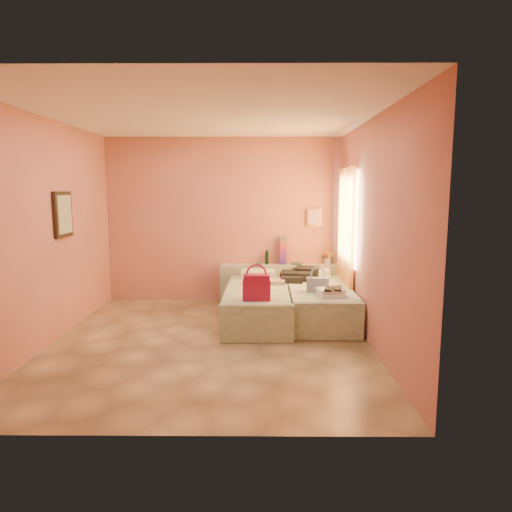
{
  "coord_description": "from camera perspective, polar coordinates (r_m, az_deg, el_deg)",
  "views": [
    {
      "loc": [
        0.62,
        -5.59,
        1.92
      ],
      "look_at": [
        0.57,
        0.85,
        0.98
      ],
      "focal_mm": 32.0,
      "sensor_mm": 36.0,
      "label": 1
    }
  ],
  "objects": [
    {
      "name": "rainbow_box",
      "position": [
        7.84,
        3.41,
        0.68
      ],
      "size": [
        0.1,
        0.1,
        0.47
      ],
      "primitive_type": "cube",
      "rotation": [
        0.0,
        0.0,
        0.0
      ],
      "color": "maroon",
      "rests_on": "headboard_ledge"
    },
    {
      "name": "towel_stack",
      "position": [
        6.23,
        9.49,
        -4.55
      ],
      "size": [
        0.38,
        0.34,
        0.1
      ],
      "primitive_type": "cube",
      "rotation": [
        0.0,
        0.0,
        0.11
      ],
      "color": "white",
      "rests_on": "bed_right"
    },
    {
      "name": "room_walls",
      "position": [
        6.18,
        -3.43,
        7.02
      ],
      "size": [
        4.02,
        4.51,
        2.81
      ],
      "color": "tan",
      "rests_on": "ground"
    },
    {
      "name": "flower_vase",
      "position": [
        7.93,
        9.01,
        -0.02
      ],
      "size": [
        0.24,
        0.24,
        0.28
      ],
      "primitive_type": "cube",
      "rotation": [
        0.0,
        0.0,
        0.14
      ],
      "color": "white",
      "rests_on": "headboard_ledge"
    },
    {
      "name": "ground",
      "position": [
        5.95,
        -5.66,
        -10.61
      ],
      "size": [
        4.5,
        4.5,
        0.0
      ],
      "primitive_type": "plane",
      "color": "tan",
      "rests_on": "ground"
    },
    {
      "name": "headboard_ledge",
      "position": [
        7.87,
        3.02,
        -3.43
      ],
      "size": [
        2.05,
        0.3,
        0.65
      ],
      "primitive_type": "cube",
      "color": "#A1A98A",
      "rests_on": "ground"
    },
    {
      "name": "clothes_pile",
      "position": [
        7.3,
        5.5,
        -2.31
      ],
      "size": [
        0.63,
        0.63,
        0.17
      ],
      "primitive_type": "cube",
      "rotation": [
        0.0,
        0.0,
        -0.12
      ],
      "color": "black",
      "rests_on": "bed_right"
    },
    {
      "name": "bed_right",
      "position": [
        6.91,
        7.79,
        -5.8
      ],
      "size": [
        0.92,
        2.01,
        0.5
      ],
      "primitive_type": "cube",
      "rotation": [
        0.0,
        0.0,
        -0.01
      ],
      "color": "beige",
      "rests_on": "ground"
    },
    {
      "name": "khaki_garment",
      "position": [
        6.98,
        2.1,
        -3.21
      ],
      "size": [
        0.38,
        0.31,
        0.06
      ],
      "primitive_type": "cube",
      "rotation": [
        0.0,
        0.0,
        -0.03
      ],
      "color": "tan",
      "rests_on": "bed_left"
    },
    {
      "name": "small_dish",
      "position": [
        7.83,
        0.42,
        -0.96
      ],
      "size": [
        0.14,
        0.14,
        0.03
      ],
      "primitive_type": "cylinder",
      "rotation": [
        0.0,
        0.0,
        -0.32
      ],
      "color": "#457E66",
      "rests_on": "headboard_ledge"
    },
    {
      "name": "blue_handbag",
      "position": [
        6.47,
        7.7,
        -3.58
      ],
      "size": [
        0.32,
        0.17,
        0.2
      ],
      "primitive_type": "cube",
      "rotation": [
        0.0,
        0.0,
        -0.11
      ],
      "color": "#385088",
      "rests_on": "bed_right"
    },
    {
      "name": "green_book",
      "position": [
        7.84,
        5.11,
        -0.97
      ],
      "size": [
        0.22,
        0.19,
        0.03
      ],
      "primitive_type": "cube",
      "rotation": [
        0.0,
        0.0,
        -0.35
      ],
      "color": "#2A4F38",
      "rests_on": "headboard_ledge"
    },
    {
      "name": "bed_left",
      "position": [
        6.73,
        0.26,
        -6.1
      ],
      "size": [
        0.92,
        2.01,
        0.5
      ],
      "primitive_type": "cube",
      "rotation": [
        0.0,
        0.0,
        -0.01
      ],
      "color": "beige",
      "rests_on": "ground"
    },
    {
      "name": "water_bottle",
      "position": [
        7.85,
        1.38,
        -0.17
      ],
      "size": [
        0.09,
        0.09,
        0.23
      ],
      "primitive_type": "cylinder",
      "rotation": [
        0.0,
        0.0,
        -0.38
      ],
      "color": "#12321E",
      "rests_on": "headboard_ledge"
    },
    {
      "name": "magenta_handbag",
      "position": [
        5.93,
        0.06,
        -3.92
      ],
      "size": [
        0.36,
        0.21,
        0.34
      ],
      "primitive_type": "cube",
      "rotation": [
        0.0,
        0.0,
        0.02
      ],
      "color": "maroon",
      "rests_on": "bed_left"
    },
    {
      "name": "sandal_pair",
      "position": [
        6.18,
        9.69,
        -4.06
      ],
      "size": [
        0.26,
        0.31,
        0.03
      ],
      "primitive_type": "cube",
      "rotation": [
        0.0,
        0.0,
        -0.28
      ],
      "color": "black",
      "rests_on": "towel_stack"
    }
  ]
}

